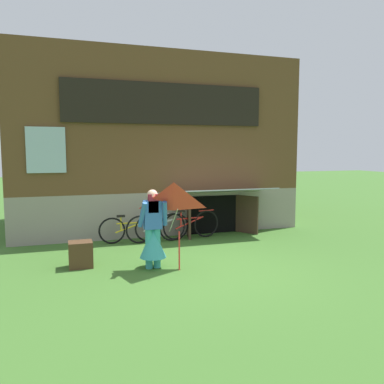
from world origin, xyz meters
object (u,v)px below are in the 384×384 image
object	(u,v)px
kite	(174,206)
bicycle_yellow	(130,229)
person	(153,235)
wooden_crate	(81,254)
bicycle_silver	(158,227)
bicycle_red	(189,225)

from	to	relation	value
kite	bicycle_yellow	bearing A→B (deg)	97.11
person	wooden_crate	world-z (taller)	person
kite	wooden_crate	xyz separation A→B (m)	(-1.62, 1.07, -1.03)
kite	bicycle_silver	world-z (taller)	kite
kite	bicycle_silver	xyz separation A→B (m)	(0.33, 2.72, -0.92)
wooden_crate	person	bearing A→B (deg)	-20.75
bicycle_red	bicycle_yellow	world-z (taller)	bicycle_red
bicycle_silver	bicycle_yellow	bearing A→B (deg)	165.28
bicycle_yellow	person	bearing A→B (deg)	-86.42
bicycle_red	wooden_crate	distance (m)	3.29
kite	bicycle_red	distance (m)	3.14
person	kite	xyz separation A→B (m)	(0.28, -0.56, 0.64)
bicycle_yellow	wooden_crate	distance (m)	2.18
bicycle_yellow	bicycle_silver	bearing A→B (deg)	-8.31
person	wooden_crate	bearing A→B (deg)	152.46
bicycle_silver	bicycle_yellow	size ratio (longest dim) A/B	1.07
bicycle_silver	bicycle_yellow	world-z (taller)	bicycle_silver
bicycle_yellow	bicycle_red	bearing A→B (deg)	-1.17
person	bicycle_red	bearing A→B (deg)	49.59
bicycle_yellow	kite	bearing A→B (deg)	-81.27
kite	wooden_crate	distance (m)	2.20
kite	bicycle_yellow	world-z (taller)	kite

